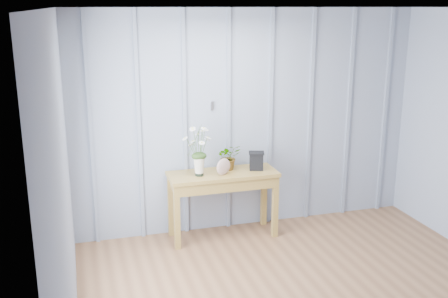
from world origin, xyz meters
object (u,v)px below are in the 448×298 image
object	(u,v)px
sideboard	(223,182)
felt_disc_vessel	(223,167)
carved_box	(256,161)
daisy_vase	(199,144)

from	to	relation	value
sideboard	felt_disc_vessel	distance (m)	0.23
carved_box	daisy_vase	bearing A→B (deg)	-177.58
sideboard	daisy_vase	size ratio (longest dim) A/B	2.11
sideboard	felt_disc_vessel	world-z (taller)	felt_disc_vessel
sideboard	carved_box	bearing A→B (deg)	-0.88
daisy_vase	felt_disc_vessel	distance (m)	0.37
daisy_vase	carved_box	size ratio (longest dim) A/B	2.79
felt_disc_vessel	carved_box	world-z (taller)	carved_box
felt_disc_vessel	sideboard	bearing A→B (deg)	54.47
sideboard	daisy_vase	bearing A→B (deg)	-172.91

